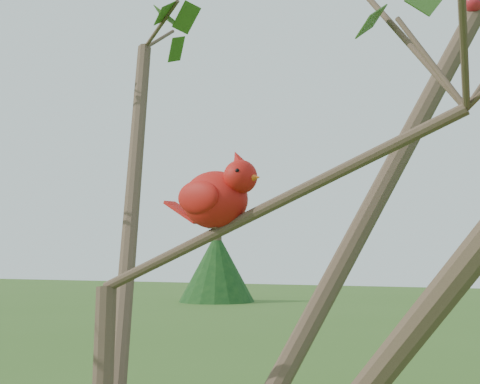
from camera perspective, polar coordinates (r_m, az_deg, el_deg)
The scene contains 3 objects.
crabapple_tree at distance 1.13m, azimuth -10.62°, elevation 1.05°, with size 2.35×2.05×2.95m.
cardinal at distance 1.15m, azimuth -1.72°, elevation -0.36°, with size 0.19×0.11×0.13m.
distant_trees at distance 24.95m, azimuth 9.02°, elevation -5.77°, with size 45.65×16.05×3.10m.
Camera 1 is at (0.67, -0.95, 2.01)m, focal length 55.00 mm.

